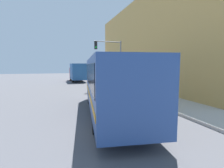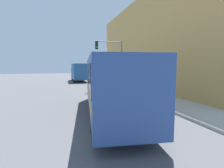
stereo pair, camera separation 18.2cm
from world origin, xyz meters
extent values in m
plane|color=#515156|center=(0.00, 0.00, 0.00)|extent=(120.00, 120.00, 0.00)
cube|color=#B7B2A8|center=(6.05, 20.00, 0.08)|extent=(3.11, 70.00, 0.16)
cube|color=tan|center=(10.61, 14.63, 5.52)|extent=(6.00, 27.25, 11.04)
cube|color=#2D4C8C|center=(0.92, 3.00, 1.85)|extent=(3.93, 10.27, 2.77)
cube|color=black|center=(0.92, 3.00, 2.35)|extent=(3.86, 9.48, 1.16)
cube|color=orange|center=(0.92, 3.00, 1.24)|extent=(3.92, 9.88, 0.24)
cube|color=silver|center=(0.92, 3.00, 3.28)|extent=(3.09, 5.78, 0.16)
cylinder|color=black|center=(2.47, 5.91, 0.54)|extent=(0.43, 1.11, 1.08)
cylinder|color=black|center=(0.25, 6.23, 0.54)|extent=(0.43, 1.11, 1.08)
cylinder|color=black|center=(1.63, 0.11, 0.54)|extent=(0.43, 1.11, 1.08)
cylinder|color=black|center=(-0.59, 0.44, 0.54)|extent=(0.43, 1.11, 1.08)
cube|color=#265999|center=(1.59, 24.41, 1.81)|extent=(2.40, 5.16, 2.72)
cube|color=#B21919|center=(1.59, 27.98, 1.42)|extent=(2.28, 2.00, 1.93)
cylinder|color=black|center=(0.54, 27.63, 0.45)|extent=(0.25, 0.90, 0.90)
cylinder|color=black|center=(0.54, 23.44, 0.45)|extent=(0.25, 0.90, 0.90)
cylinder|color=#999999|center=(5.10, 3.82, 0.43)|extent=(0.22, 0.22, 0.54)
sphere|color=#999999|center=(5.10, 3.82, 0.77)|extent=(0.21, 0.21, 0.21)
cylinder|color=#999999|center=(5.10, 3.70, 0.46)|extent=(0.10, 0.13, 0.10)
cylinder|color=slate|center=(5.25, 13.01, 2.94)|extent=(0.16, 0.16, 5.55)
cylinder|color=slate|center=(3.65, 13.01, 5.56)|extent=(3.20, 0.11, 0.11)
cube|color=black|center=(2.25, 13.01, 5.11)|extent=(0.30, 0.24, 0.90)
sphere|color=#19D83F|center=(2.25, 12.87, 4.89)|extent=(0.18, 0.18, 0.18)
cylinder|color=slate|center=(5.10, 8.55, 0.71)|extent=(0.06, 0.06, 1.09)
cylinder|color=#4C4C51|center=(5.10, 8.55, 1.36)|extent=(0.14, 0.14, 0.22)
cylinder|color=#23283D|center=(6.05, 14.33, 0.57)|extent=(0.28, 0.28, 0.81)
cylinder|color=black|center=(6.05, 14.33, 1.31)|extent=(0.34, 0.34, 0.67)
sphere|color=tan|center=(6.05, 14.33, 1.76)|extent=(0.22, 0.22, 0.22)
camera|label=1|loc=(-2.11, -6.52, 2.85)|focal=28.00mm
camera|label=2|loc=(-1.93, -6.58, 2.85)|focal=28.00mm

